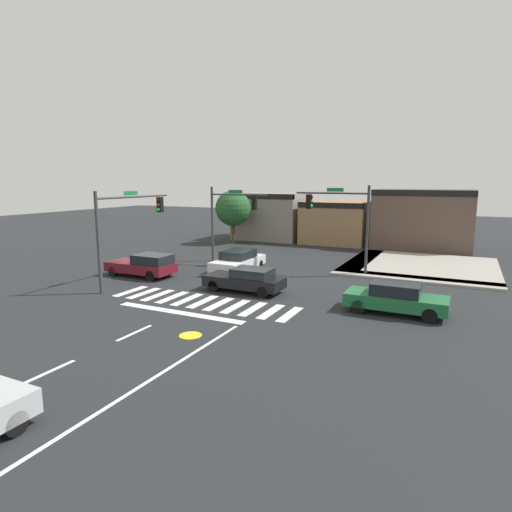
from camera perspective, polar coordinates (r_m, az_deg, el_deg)
ground_plane at (r=25.77m, az=-1.60°, el=-3.58°), size 120.00×120.00×0.00m
crosswalk_near at (r=22.02m, az=-7.07°, el=-6.02°), size 9.92×2.44×0.01m
lane_markings at (r=16.20m, az=-17.29°, el=-12.42°), size 6.80×18.75×0.01m
bike_detector_marking at (r=17.51m, az=-8.67°, el=-10.34°), size 0.91×0.91×0.01m
curb_corner_northeast at (r=32.31m, az=20.00°, el=-1.26°), size 10.00×10.60×0.15m
storefront_row at (r=42.49m, az=11.95°, el=4.87°), size 22.36×6.40×5.25m
traffic_signal_southwest at (r=25.91m, az=-16.54°, el=4.77°), size 0.32×6.01×5.50m
traffic_signal_northwest at (r=31.57m, az=-3.37°, el=5.86°), size 4.55×0.32×5.58m
traffic_signal_northeast at (r=28.47m, az=11.16°, el=5.54°), size 4.89×0.32×5.75m
car_green at (r=20.82m, az=18.03°, el=-5.32°), size 4.51×1.77×1.44m
car_maroon at (r=28.24m, az=-14.63°, el=-1.16°), size 4.45×1.89×1.47m
car_black at (r=23.62m, az=-1.32°, el=-3.13°), size 4.40×1.73×1.34m
car_white at (r=28.78m, az=-2.38°, el=-0.65°), size 1.95×4.60×1.45m
roadside_tree at (r=41.49m, az=-3.06°, el=6.31°), size 3.40×3.40×5.10m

